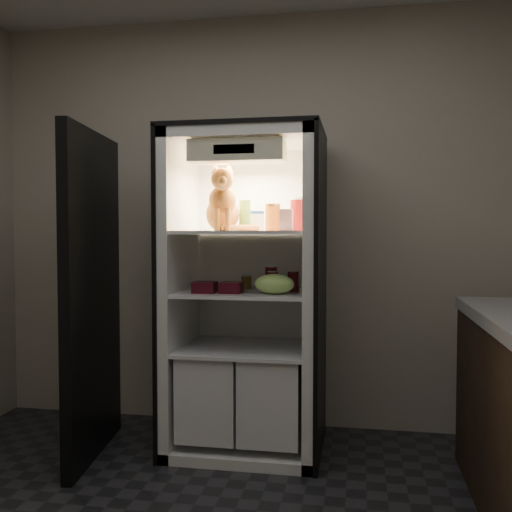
{
  "coord_description": "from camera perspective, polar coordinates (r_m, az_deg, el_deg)",
  "views": [
    {
      "loc": [
        0.66,
        -1.93,
        1.28
      ],
      "look_at": [
        0.06,
        1.32,
        1.14
      ],
      "focal_mm": 40.0,
      "sensor_mm": 36.0,
      "label": 1
    }
  ],
  "objects": [
    {
      "name": "berry_box_left",
      "position": [
        3.22,
        -5.13,
        -3.14
      ],
      "size": [
        0.13,
        0.13,
        0.06
      ],
      "primitive_type": "cube",
      "color": "#470B19",
      "rests_on": "refrigerator"
    },
    {
      "name": "soda_can_a",
      "position": [
        3.43,
        1.52,
        -2.17
      ],
      "size": [
        0.07,
        0.07,
        0.14
      ],
      "color": "black",
      "rests_on": "refrigerator"
    },
    {
      "name": "tabby_cat",
      "position": [
        3.29,
        -3.35,
        5.02
      ],
      "size": [
        0.34,
        0.37,
        0.38
      ],
      "rotation": [
        0.0,
        0.0,
        0.24
      ],
      "color": "#CA5019",
      "rests_on": "refrigerator"
    },
    {
      "name": "soda_can_c",
      "position": [
        3.25,
        1.72,
        -2.58
      ],
      "size": [
        0.06,
        0.06,
        0.12
      ],
      "color": "black",
      "rests_on": "refrigerator"
    },
    {
      "name": "refrigerator",
      "position": [
        3.41,
        -0.88,
        -5.85
      ],
      "size": [
        0.9,
        0.72,
        1.88
      ],
      "color": "white",
      "rests_on": "floor"
    },
    {
      "name": "mayo_tub",
      "position": [
        3.41,
        0.14,
        3.53
      ],
      "size": [
        0.08,
        0.08,
        0.12
      ],
      "color": "white",
      "rests_on": "refrigerator"
    },
    {
      "name": "cream_carton",
      "position": [
        3.12,
        3.06,
        3.62
      ],
      "size": [
        0.07,
        0.07,
        0.12
      ],
      "primitive_type": "cube",
      "color": "white",
      "rests_on": "refrigerator"
    },
    {
      "name": "parmesan_shaker",
      "position": [
        3.33,
        -1.12,
        4.08
      ],
      "size": [
        0.07,
        0.07,
        0.18
      ],
      "color": "#217C2C",
      "rests_on": "refrigerator"
    },
    {
      "name": "fridge_door",
      "position": [
        3.39,
        -16.07,
        -3.92
      ],
      "size": [
        0.18,
        0.87,
        1.85
      ],
      "rotation": [
        0.0,
        0.0,
        0.14
      ],
      "color": "black",
      "rests_on": "floor"
    },
    {
      "name": "soda_can_b",
      "position": [
        3.29,
        3.73,
        -2.52
      ],
      "size": [
        0.06,
        0.06,
        0.12
      ],
      "color": "black",
      "rests_on": "refrigerator"
    },
    {
      "name": "berry_box_right",
      "position": [
        3.2,
        -2.5,
        -3.18
      ],
      "size": [
        0.12,
        0.12,
        0.06
      ],
      "primitive_type": "cube",
      "color": "#470B19",
      "rests_on": "refrigerator"
    },
    {
      "name": "pepper_jar",
      "position": [
        3.32,
        4.39,
        4.21
      ],
      "size": [
        0.11,
        0.11,
        0.19
      ],
      "color": "#A31A15",
      "rests_on": "refrigerator"
    },
    {
      "name": "room_shell",
      "position": [
        2.07,
        -8.57,
        11.78
      ],
      "size": [
        3.6,
        3.6,
        3.6
      ],
      "color": "white",
      "rests_on": "floor"
    },
    {
      "name": "salsa_jar",
      "position": [
        3.31,
        1.68,
        3.9
      ],
      "size": [
        0.09,
        0.09,
        0.15
      ],
      "color": "maroon",
      "rests_on": "refrigerator"
    },
    {
      "name": "grape_bag",
      "position": [
        3.15,
        1.85,
        -2.82
      ],
      "size": [
        0.22,
        0.16,
        0.11
      ],
      "primitive_type": "ellipsoid",
      "color": "#9AD663",
      "rests_on": "refrigerator"
    },
    {
      "name": "condiment_jar",
      "position": [
        3.43,
        -0.96,
        -2.59
      ],
      "size": [
        0.06,
        0.06,
        0.09
      ],
      "color": "brown",
      "rests_on": "refrigerator"
    }
  ]
}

